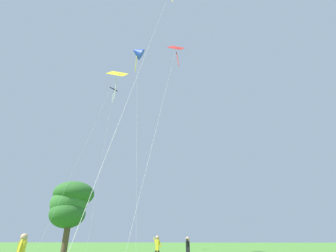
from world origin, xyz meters
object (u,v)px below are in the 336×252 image
kite_red_high (176,54)px  person_child_small (157,247)px  tree_right_cluster (70,203)px  person_foreground_watcher (188,250)px  kite_blue_delta (137,52)px  kite_yellow_diamond (116,80)px  kite_black_large (113,95)px

kite_red_high → person_child_small: 15.38m
tree_right_cluster → person_foreground_watcher: bearing=-33.6°
tree_right_cluster → person_child_small: bearing=-29.4°
kite_blue_delta → kite_red_high: 18.58m
kite_yellow_diamond → person_foreground_watcher: size_ratio=13.62×
kite_red_high → person_foreground_watcher: kite_red_high is taller
person_child_small → tree_right_cluster: bearing=150.6°
kite_yellow_diamond → kite_red_high: size_ratio=1.28×
kite_red_high → person_child_small: size_ratio=10.04×
kite_black_large → kite_blue_delta: bearing=-55.2°
kite_blue_delta → person_foreground_watcher: size_ratio=17.49×
kite_black_large → tree_right_cluster: 27.60m
kite_blue_delta → kite_black_large: size_ratio=1.01×
kite_red_high → tree_right_cluster: bearing=149.2°
kite_yellow_diamond → person_foreground_watcher: kite_yellow_diamond is taller
kite_black_large → person_child_small: (12.08, -21.13, -25.90)m
person_foreground_watcher → kite_blue_delta: bearing=118.3°
kite_black_large → person_child_small: size_ratio=16.29×
kite_blue_delta → tree_right_cluster: (-3.81, -6.23, -23.55)m
kite_black_large → person_foreground_watcher: size_ratio=17.33×
kite_yellow_diamond → kite_red_high: (8.54, -9.37, -4.56)m
kite_yellow_diamond → tree_right_cluster: size_ratio=3.40×
kite_blue_delta → kite_red_high: size_ratio=1.64×
kite_black_large → tree_right_cluster: (2.98, -16.00, -22.29)m
person_foreground_watcher → person_child_small: bearing=132.2°
kite_yellow_diamond → person_foreground_watcher: 24.26m
kite_blue_delta → kite_black_large: kite_blue_delta is taller
person_child_small → kite_blue_delta: bearing=114.9°
kite_black_large → person_foreground_watcher: bearing=-58.9°
kite_blue_delta → tree_right_cluster: 24.66m
kite_black_large → person_child_small: 35.54m
kite_yellow_diamond → kite_red_high: bearing=-47.7°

